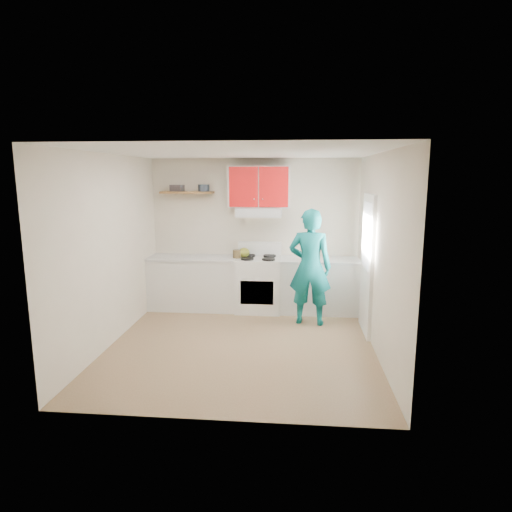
# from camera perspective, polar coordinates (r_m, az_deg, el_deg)

# --- Properties ---
(floor) EXTENTS (3.80, 3.80, 0.00)m
(floor) POSITION_cam_1_polar(r_m,az_deg,el_deg) (6.14, -1.90, -11.54)
(floor) COLOR brown
(floor) RESTS_ON ground
(ceiling) EXTENTS (3.60, 3.80, 0.04)m
(ceiling) POSITION_cam_1_polar(r_m,az_deg,el_deg) (5.70, -2.06, 13.47)
(ceiling) COLOR white
(ceiling) RESTS_ON floor
(back_wall) EXTENTS (3.60, 0.04, 2.60)m
(back_wall) POSITION_cam_1_polar(r_m,az_deg,el_deg) (7.65, -0.20, 2.97)
(back_wall) COLOR beige
(back_wall) RESTS_ON floor
(front_wall) EXTENTS (3.60, 0.04, 2.60)m
(front_wall) POSITION_cam_1_polar(r_m,az_deg,el_deg) (3.94, -5.43, -4.33)
(front_wall) COLOR beige
(front_wall) RESTS_ON floor
(left_wall) EXTENTS (0.04, 3.80, 2.60)m
(left_wall) POSITION_cam_1_polar(r_m,az_deg,el_deg) (6.26, -18.55, 0.73)
(left_wall) COLOR beige
(left_wall) RESTS_ON floor
(right_wall) EXTENTS (0.04, 3.80, 2.60)m
(right_wall) POSITION_cam_1_polar(r_m,az_deg,el_deg) (5.84, 15.84, 0.19)
(right_wall) COLOR beige
(right_wall) RESTS_ON floor
(door) EXTENTS (0.05, 0.85, 2.05)m
(door) POSITION_cam_1_polar(r_m,az_deg,el_deg) (6.56, 14.41, -1.07)
(door) COLOR white
(door) RESTS_ON floor
(door_glass) EXTENTS (0.01, 0.55, 0.95)m
(door_glass) POSITION_cam_1_polar(r_m,az_deg,el_deg) (6.49, 14.34, 2.61)
(door_glass) COLOR white
(door_glass) RESTS_ON door
(counter_left) EXTENTS (1.52, 0.60, 0.90)m
(counter_left) POSITION_cam_1_polar(r_m,az_deg,el_deg) (7.68, -8.17, -3.55)
(counter_left) COLOR silver
(counter_left) RESTS_ON floor
(counter_right) EXTENTS (1.32, 0.60, 0.90)m
(counter_right) POSITION_cam_1_polar(r_m,az_deg,el_deg) (7.49, 8.32, -3.92)
(counter_right) COLOR silver
(counter_right) RESTS_ON floor
(stove) EXTENTS (0.76, 0.65, 0.92)m
(stove) POSITION_cam_1_polar(r_m,az_deg,el_deg) (7.48, 0.33, -3.76)
(stove) COLOR white
(stove) RESTS_ON floor
(range_hood) EXTENTS (0.76, 0.44, 0.15)m
(range_hood) POSITION_cam_1_polar(r_m,az_deg,el_deg) (7.38, 0.41, 5.78)
(range_hood) COLOR silver
(range_hood) RESTS_ON back_wall
(upper_cabinets) EXTENTS (1.02, 0.33, 0.70)m
(upper_cabinets) POSITION_cam_1_polar(r_m,az_deg,el_deg) (7.41, 0.45, 9.10)
(upper_cabinets) COLOR #B91010
(upper_cabinets) RESTS_ON back_wall
(shelf) EXTENTS (0.90, 0.30, 0.04)m
(shelf) POSITION_cam_1_polar(r_m,az_deg,el_deg) (7.63, -9.03, 8.26)
(shelf) COLOR brown
(shelf) RESTS_ON back_wall
(books) EXTENTS (0.24, 0.20, 0.11)m
(books) POSITION_cam_1_polar(r_m,az_deg,el_deg) (7.69, -10.34, 8.78)
(books) COLOR #453C40
(books) RESTS_ON shelf
(tin) EXTENTS (0.20, 0.20, 0.12)m
(tin) POSITION_cam_1_polar(r_m,az_deg,el_deg) (7.58, -6.89, 8.88)
(tin) COLOR #333D4C
(tin) RESTS_ON shelf
(kettle) EXTENTS (0.22, 0.22, 0.17)m
(kettle) POSITION_cam_1_polar(r_m,az_deg,el_deg) (7.45, -1.60, 0.46)
(kettle) COLOR olive
(kettle) RESTS_ON stove
(crock) EXTENTS (0.15, 0.15, 0.16)m
(crock) POSITION_cam_1_polar(r_m,az_deg,el_deg) (7.39, -2.55, 0.19)
(crock) COLOR #48391F
(crock) RESTS_ON counter_left
(cutting_board) EXTENTS (0.34, 0.27, 0.02)m
(cutting_board) POSITION_cam_1_polar(r_m,az_deg,el_deg) (7.35, 7.99, -0.53)
(cutting_board) COLOR olive
(cutting_board) RESTS_ON counter_right
(silicone_mat) EXTENTS (0.34, 0.29, 0.01)m
(silicone_mat) POSITION_cam_1_polar(r_m,az_deg,el_deg) (7.45, 12.22, -0.57)
(silicone_mat) COLOR red
(silicone_mat) RESTS_ON counter_right
(person) EXTENTS (0.72, 0.53, 1.82)m
(person) POSITION_cam_1_polar(r_m,az_deg,el_deg) (6.77, 7.10, -1.45)
(person) COLOR #0C696D
(person) RESTS_ON floor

